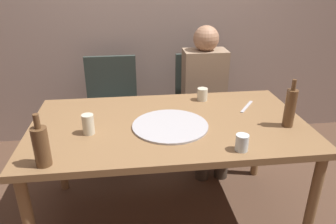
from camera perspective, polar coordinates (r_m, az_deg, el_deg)
The scene contains 13 objects.
ground_plane at distance 2.37m, azimuth 0.15°, elevation -17.76°, with size 8.00×8.00×0.00m, color #513828.
back_wall at distance 3.07m, azimuth -3.03°, elevation 18.76°, with size 6.00×0.10×2.60m, color gray.
dining_table at distance 2.00m, azimuth 0.17°, elevation -3.62°, with size 1.67×0.94×0.72m.
pizza_tray at distance 1.91m, azimuth 0.37°, elevation -2.42°, with size 0.45×0.45×0.01m, color #ADADB2.
wine_bottle at distance 2.01m, azimuth 20.81°, elevation 0.75°, with size 0.06×0.06×0.29m.
beer_bottle at distance 1.62m, azimuth -21.55°, elevation -5.56°, with size 0.08×0.08×0.27m.
tumbler_near at distance 2.30m, azimuth 6.11°, elevation 3.14°, with size 0.07×0.07×0.09m, color beige.
tumbler_far at distance 1.87m, azimuth -13.95°, elevation -2.11°, with size 0.07×0.07×0.12m, color beige.
wine_glass at distance 1.70m, azimuth 12.96°, elevation -5.31°, with size 0.07×0.07×0.09m, color silver.
table_knife at distance 2.24m, azimuth 13.76°, elevation 0.93°, with size 0.22×0.02×0.01m, color #B7B7BC.
chair_left at distance 2.84m, azimuth -9.87°, elevation 1.55°, with size 0.44×0.44×0.90m.
chair_right at distance 2.90m, azimuth 5.97°, elevation 2.30°, with size 0.44×0.44×0.90m.
guest_in_sweater at distance 2.72m, azimuth 6.78°, elevation 3.63°, with size 0.36×0.56×1.17m.
Camera 1 is at (-0.22, -1.75, 1.58)m, focal length 34.42 mm.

